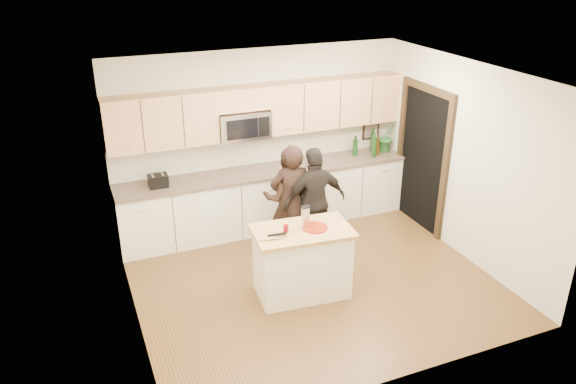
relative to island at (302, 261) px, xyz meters
name	(u,v)px	position (x,y,z in m)	size (l,w,h in m)	color
floor	(312,280)	(0.24, 0.22, -0.45)	(4.50, 4.50, 0.00)	brown
room_shell	(315,157)	(0.24, 0.22, 1.28)	(4.52, 4.02, 2.71)	beige
back_cabinetry	(267,198)	(0.24, 1.90, 0.02)	(4.50, 0.66, 0.94)	silver
upper_cabinetry	(264,109)	(0.28, 2.05, 1.39)	(4.50, 0.33, 0.75)	tan
microwave	(243,125)	(-0.07, 2.01, 1.20)	(0.76, 0.41, 0.40)	silver
doorway	(423,153)	(2.48, 1.12, 0.70)	(0.06, 1.25, 2.20)	black
framed_picture	(371,128)	(2.19, 2.20, 0.83)	(0.30, 0.03, 0.38)	black
dish_towel	(209,193)	(-0.71, 1.72, 0.35)	(0.34, 0.60, 0.48)	white
island	(302,261)	(0.00, 0.00, 0.00)	(1.26, 0.81, 0.90)	silver
red_plate	(315,228)	(0.16, -0.03, 0.45)	(0.31, 0.31, 0.02)	maroon
box_grater	(305,216)	(0.06, 0.05, 0.59)	(0.10, 0.07, 0.26)	silver
drink_glass	(286,228)	(-0.21, 0.02, 0.49)	(0.06, 0.06, 0.09)	maroon
cutting_board	(265,237)	(-0.48, -0.02, 0.45)	(0.23, 0.18, 0.02)	#AF8948
tongs	(277,234)	(-0.35, -0.05, 0.47)	(0.23, 0.03, 0.02)	black
knife	(277,238)	(-0.37, -0.12, 0.47)	(0.22, 0.02, 0.01)	silver
toaster	(158,181)	(-1.37, 1.89, 0.57)	(0.27, 0.21, 0.18)	black
bottle_cluster	(371,144)	(2.05, 1.92, 0.66)	(0.47, 0.34, 0.39)	black
orchid	(387,136)	(2.34, 1.94, 0.74)	(0.28, 0.23, 0.51)	#2A692D
woman_left	(291,201)	(0.27, 1.00, 0.35)	(0.59, 0.39, 1.62)	black
woman_center	(288,199)	(0.31, 1.19, 0.30)	(0.73, 0.57, 1.50)	#302118
woman_right	(315,201)	(0.58, 0.90, 0.33)	(0.92, 0.38, 1.57)	black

